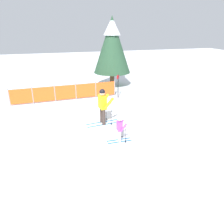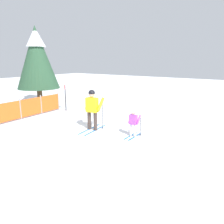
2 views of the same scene
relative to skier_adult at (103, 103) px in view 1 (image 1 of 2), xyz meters
name	(u,v)px [view 1 (image 1 of 2)]	position (x,y,z in m)	size (l,w,h in m)	color
ground_plane	(99,124)	(-0.22, -0.05, -1.06)	(60.00, 60.00, 0.00)	white
skier_adult	(103,103)	(0.00, 0.00, 0.00)	(1.71, 0.80, 1.78)	#1966B2
skier_child	(120,127)	(0.27, -1.89, -0.42)	(1.04, 0.54, 1.11)	#1966B2
safety_fence	(66,92)	(-1.50, 4.07, -0.51)	(6.68, 0.41, 1.09)	gray
conifer_far	(112,44)	(2.32, 6.72, 2.15)	(2.79, 2.79, 5.19)	#4C3823
trail_marker	(118,84)	(1.88, 3.70, -0.09)	(0.23, 0.20, 1.58)	black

